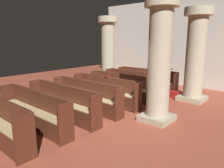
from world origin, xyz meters
TOP-DOWN VIEW (x-y plane):
  - ground_plane at (0.00, 0.00)m, footprint 19.20×19.20m
  - back_wall at (0.00, 6.08)m, footprint 10.00×0.16m
  - pew_row_0 at (-0.69, 3.98)m, footprint 3.14×0.47m
  - pew_row_1 at (-0.69, 2.98)m, footprint 3.14×0.46m
  - pew_row_2 at (-0.69, 1.99)m, footprint 3.14×0.46m
  - pew_row_3 at (-0.69, 0.99)m, footprint 3.14×0.47m
  - pew_row_4 at (-0.69, -0.00)m, footprint 3.14×0.46m
  - pew_row_5 at (-0.69, -1.00)m, footprint 3.14×0.46m
  - pew_row_6 at (-0.69, -1.99)m, footprint 3.14×0.47m
  - pillar_aisle_side at (1.73, 3.58)m, footprint 1.06×1.06m
  - pillar_far_side at (-3.07, 3.81)m, footprint 1.06×1.06m
  - pillar_aisle_rear at (1.73, 0.70)m, footprint 0.96×0.96m
  - lectern at (-0.11, 4.93)m, footprint 0.48×0.45m
  - hymn_book at (-0.74, 1.18)m, footprint 0.13×0.19m
  - kneeler_box_red at (1.03, 3.47)m, footprint 0.41×0.28m

SIDE VIEW (x-z plane):
  - ground_plane at x=0.00m, z-range 0.00..0.00m
  - kneeler_box_red at x=1.03m, z-range 0.00..0.28m
  - lectern at x=-0.11m, z-range -0.09..0.99m
  - pew_row_0 at x=-0.69m, z-range 0.03..1.03m
  - pew_row_1 at x=-0.69m, z-range 0.03..1.03m
  - pew_row_2 at x=-0.69m, z-range 0.03..1.03m
  - pew_row_3 at x=-0.69m, z-range 0.03..1.03m
  - pew_row_4 at x=-0.69m, z-range 0.03..1.03m
  - pew_row_5 at x=-0.69m, z-range 0.03..1.03m
  - pew_row_6 at x=-0.69m, z-range 0.03..1.03m
  - hymn_book at x=-0.74m, z-range 1.00..1.03m
  - pillar_aisle_side at x=1.73m, z-range 0.07..3.68m
  - pillar_far_side at x=-3.07m, z-range 0.07..3.68m
  - pillar_aisle_rear at x=1.73m, z-range 0.07..3.68m
  - back_wall at x=0.00m, z-range 0.00..4.50m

